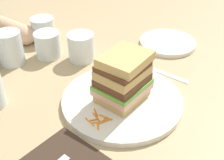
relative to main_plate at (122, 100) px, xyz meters
name	(u,v)px	position (x,y,z in m)	size (l,w,h in m)	color
ground_plane	(112,104)	(-0.02, 0.02, -0.01)	(3.00, 3.00, 0.00)	tan
main_plate	(122,100)	(0.00, 0.00, 0.00)	(0.29, 0.29, 0.01)	white
sandwich	(123,78)	(0.00, 0.00, 0.07)	(0.12, 0.10, 0.12)	tan
carrot_shred_0	(90,122)	(-0.11, 0.01, 0.01)	(0.00, 0.00, 0.03)	orange
carrot_shred_1	(94,120)	(-0.10, 0.00, 0.01)	(0.00, 0.00, 0.02)	orange
carrot_shred_2	(98,126)	(-0.11, -0.01, 0.01)	(0.00, 0.00, 0.02)	orange
carrot_shred_3	(95,112)	(-0.08, 0.02, 0.01)	(0.00, 0.00, 0.03)	orange
carrot_shred_4	(104,119)	(-0.08, -0.01, 0.01)	(0.00, 0.00, 0.02)	orange
carrot_shred_5	(103,122)	(-0.09, -0.01, 0.01)	(0.00, 0.00, 0.03)	orange
carrot_shred_6	(104,121)	(-0.09, -0.02, 0.01)	(0.00, 0.00, 0.02)	orange
carrot_shred_7	(106,117)	(-0.08, -0.01, 0.01)	(0.00, 0.00, 0.03)	orange
carrot_shred_8	(96,123)	(-0.10, 0.00, 0.01)	(0.00, 0.00, 0.02)	orange
carrot_shred_9	(97,117)	(-0.09, 0.00, 0.01)	(0.00, 0.00, 0.03)	orange
carrot_shred_10	(141,84)	(0.07, -0.01, 0.01)	(0.00, 0.00, 0.02)	orange
carrot_shred_11	(142,76)	(0.10, 0.01, 0.01)	(0.00, 0.00, 0.03)	orange
carrot_shred_12	(141,75)	(0.11, 0.01, 0.01)	(0.00, 0.00, 0.03)	orange
carrot_shred_13	(145,80)	(0.09, -0.01, 0.01)	(0.00, 0.00, 0.03)	orange
carrot_shred_14	(151,77)	(0.11, -0.01, 0.01)	(0.00, 0.00, 0.02)	orange
carrot_shred_15	(141,78)	(0.10, 0.01, 0.01)	(0.00, 0.00, 0.03)	orange
carrot_shred_16	(148,80)	(0.10, -0.01, 0.01)	(0.00, 0.00, 0.03)	orange
carrot_shred_17	(144,77)	(0.10, 0.00, 0.01)	(0.00, 0.00, 0.03)	orange
knife	(158,71)	(0.17, 0.00, -0.01)	(0.02, 0.20, 0.00)	silver
juice_glass	(81,48)	(0.09, 0.21, 0.03)	(0.08, 0.08, 0.08)	white
empty_tumbler_0	(10,48)	(-0.04, 0.36, 0.04)	(0.07, 0.07, 0.10)	silver
empty_tumbler_1	(43,29)	(0.11, 0.39, 0.03)	(0.07, 0.07, 0.08)	silver
empty_tumbler_2	(48,45)	(0.05, 0.30, 0.03)	(0.07, 0.07, 0.08)	silver
side_plate	(168,43)	(0.33, 0.05, 0.00)	(0.18, 0.18, 0.01)	white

